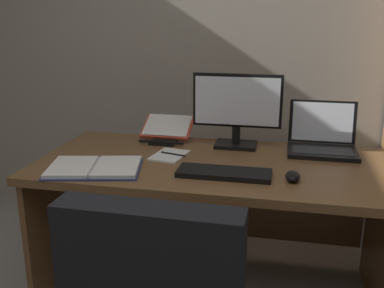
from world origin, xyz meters
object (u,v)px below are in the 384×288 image
Objects in this scene: monitor at (237,111)px; pen at (173,154)px; laptop at (322,141)px; computer_mouse at (293,176)px; keyboard at (224,173)px; notepad at (169,155)px; reading_stand_with_book at (167,129)px; open_binder at (95,167)px; desk at (215,191)px.

pen is at bearing -139.79° from monitor.
laptop is 3.36× the size of computer_mouse.
notepad is at bearing 144.96° from keyboard.
keyboard is 0.38m from notepad.
monitor is 4.57× the size of computer_mouse.
keyboard is 1.50× the size of reading_stand_with_book.
open_binder is (-0.20, -0.57, -0.05)m from reading_stand_with_book.
monitor is 3.39× the size of pen.
pen is (-0.59, 0.22, -0.01)m from computer_mouse.
laptop is at bearing -3.34° from reading_stand_with_book.
monitor is at bearing -179.53° from laptop.
notepad is 1.50× the size of pen.
computer_mouse is at bearing -19.61° from notepad.
desk is 3.61× the size of monitor.
laptop is at bearing 72.00° from computer_mouse.
keyboard is at bearing -36.86° from pen.
desk is 0.62m from laptop.
open_binder is (-0.60, -0.05, -0.00)m from keyboard.
desk is 4.90× the size of laptop.
monitor reaches higher than keyboard.
laptop is (0.53, 0.21, 0.24)m from desk.
pen is at bearing -168.82° from desk.
pen reaches higher than desk.
keyboard reaches higher than desk.
computer_mouse is at bearing -57.01° from monitor.
keyboard is (0.00, -0.46, -0.19)m from monitor.
keyboard is 0.60m from open_binder.
computer_mouse reaches higher than pen.
desk is at bearing -111.69° from monitor.
keyboard is (0.08, -0.26, 0.20)m from desk.
computer_mouse is 0.37× the size of reading_stand_with_book.
keyboard is 3.00× the size of pen.
notepad is at bearing -72.64° from reading_stand_with_book.
reading_stand_with_book reaches higher than desk.
keyboard reaches higher than notepad.
desk is 0.45m from monitor.
notepad is at bearing -169.77° from desk.
laptop is at bearing 18.55° from pen.
reading_stand_with_book is (-0.85, 0.05, 0.01)m from laptop.
desk is 0.30m from notepad.
computer_mouse reaches higher than open_binder.
open_binder is (-1.05, -0.52, -0.04)m from laptop.
open_binder reaches higher than desk.
open_binder is at bearing -139.12° from pen.
computer_mouse is at bearing 0.00° from keyboard.
open_binder is (-0.52, -0.31, 0.20)m from desk.
keyboard is 0.66m from reading_stand_with_book.
computer_mouse reaches higher than desk.
monitor is 0.43m from reading_stand_with_book.
desk is 16.46× the size of computer_mouse.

